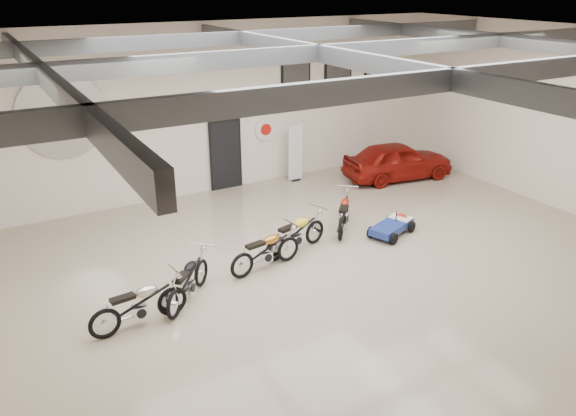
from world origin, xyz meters
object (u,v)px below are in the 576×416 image
motorcycle_red (344,212)px  go_kart (395,222)px  banner_stand (295,153)px  vintage_car (398,160)px  motorcycle_black (188,280)px  motorcycle_silver (139,304)px  motorcycle_gold (266,250)px  motorcycle_yellow (296,233)px

motorcycle_red → go_kart: motorcycle_red is taller
banner_stand → vintage_car: (2.98, -1.50, -0.31)m
motorcycle_black → go_kart: motorcycle_black is taller
motorcycle_silver → vintage_car: (9.71, 4.20, 0.13)m
motorcycle_gold → motorcycle_black: bearing=-177.2°
banner_stand → motorcycle_silver: 8.83m
motorcycle_silver → motorcycle_gold: bearing=9.1°
motorcycle_yellow → go_kart: bearing=-21.8°
motorcycle_yellow → vintage_car: bearing=13.1°
motorcycle_black → vintage_car: size_ratio=0.51×
vintage_car → banner_stand: bearing=71.5°
motorcycle_yellow → motorcycle_black: bearing=-179.4°
motorcycle_black → vintage_car: bearing=-21.3°
banner_stand → go_kart: (0.14, -4.79, -0.63)m
motorcycle_red → motorcycle_black: bearing=146.9°
go_kart → motorcycle_gold: bearing=160.0°
motorcycle_gold → motorcycle_red: motorcycle_red is taller
motorcycle_gold → vintage_car: size_ratio=0.51×
motorcycle_silver → motorcycle_red: size_ratio=1.01×
motorcycle_yellow → motorcycle_silver: bearing=-178.1°
motorcycle_yellow → banner_stand: bearing=44.8°
motorcycle_silver → banner_stand: bearing=34.5°
motorcycle_gold → vintage_car: vintage_car is taller
motorcycle_gold → go_kart: size_ratio=1.11×
banner_stand → vintage_car: banner_stand is taller
motorcycle_silver → vintage_car: bearing=17.6°
motorcycle_silver → go_kart: (6.86, 0.91, -0.19)m
vintage_car → motorcycle_black: bearing=122.0°
vintage_car → go_kart: bearing=147.4°
motorcycle_silver → motorcycle_red: motorcycle_silver is taller
motorcycle_gold → motorcycle_red: bearing=9.2°
banner_stand → motorcycle_gold: 6.10m
motorcycle_silver → motorcycle_yellow: bearing=11.0°
motorcycle_silver → motorcycle_black: (1.11, 0.41, -0.01)m
motorcycle_gold → vintage_car: (6.62, 3.37, 0.14)m
motorcycle_red → vintage_car: vintage_car is taller
motorcycle_silver → vintage_car: 10.58m
go_kart → banner_stand: bearing=70.4°
motorcycle_yellow → vintage_car: (5.59, 2.96, 0.12)m
motorcycle_black → motorcycle_red: motorcycle_red is taller
go_kart → vintage_car: 4.36m
motorcycle_silver → motorcycle_red: (5.86, 1.74, -0.01)m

